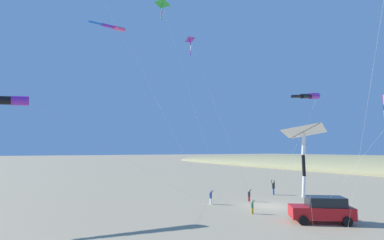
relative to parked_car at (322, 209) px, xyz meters
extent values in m
plane|color=tan|center=(1.38, 6.87, -0.95)|extent=(600.00, 600.00, 0.00)
cube|color=red|center=(-0.08, 0.06, -0.20)|extent=(4.56, 4.03, 0.84)
cube|color=black|center=(0.20, -0.14, 0.56)|extent=(3.04, 2.84, 0.68)
cylinder|color=black|center=(-1.81, 0.17, -0.62)|extent=(0.66, 0.57, 0.66)
cylinder|color=black|center=(-0.71, 1.67, -0.62)|extent=(0.66, 0.57, 0.66)
cylinder|color=black|center=(0.55, -1.55, -0.62)|extent=(0.66, 0.57, 0.66)
cylinder|color=black|center=(1.65, -0.06, -0.62)|extent=(0.66, 0.57, 0.66)
cube|color=purple|center=(2.28, -0.41, -0.77)|extent=(0.60, 0.40, 0.36)
cube|color=white|center=(2.28, -0.41, -0.56)|extent=(0.62, 0.42, 0.06)
cube|color=#335199|center=(6.84, 11.68, -0.59)|extent=(0.27, 0.31, 0.72)
cylinder|color=#232328|center=(6.84, 11.68, 0.07)|extent=(0.45, 0.45, 0.60)
sphere|color=tan|center=(6.84, 11.68, 0.48)|extent=(0.23, 0.23, 0.23)
cylinder|color=#232328|center=(6.79, 11.88, 0.52)|extent=(0.27, 0.36, 0.45)
cylinder|color=#232328|center=(7.04, 11.72, 0.52)|extent=(0.27, 0.36, 0.45)
cube|color=#B72833|center=(1.35, 9.60, -0.69)|extent=(0.21, 0.22, 0.53)
cylinder|color=#232328|center=(1.35, 9.60, -0.21)|extent=(0.34, 0.34, 0.44)
sphere|color=tan|center=(1.35, 9.60, 0.09)|extent=(0.17, 0.17, 0.17)
cylinder|color=#232328|center=(1.51, 9.59, 0.12)|extent=(0.22, 0.24, 0.33)
cylinder|color=#232328|center=(1.34, 9.45, 0.12)|extent=(0.22, 0.24, 0.33)
cube|color=gold|center=(-2.38, 4.86, -0.71)|extent=(0.21, 0.15, 0.49)
cylinder|color=#3D7F51|center=(-2.38, 4.86, -0.26)|extent=(0.28, 0.28, 0.40)
sphere|color=tan|center=(-2.38, 4.86, 0.01)|extent=(0.15, 0.15, 0.15)
cylinder|color=#3D7F51|center=(-2.25, 4.93, 0.04)|extent=(0.25, 0.14, 0.30)
cylinder|color=#3D7F51|center=(-2.32, 4.74, 0.04)|extent=(0.25, 0.14, 0.30)
cube|color=silver|center=(-2.93, 10.25, -0.67)|extent=(0.18, 0.25, 0.57)
cylinder|color=#335199|center=(-2.93, 10.25, -0.14)|extent=(0.34, 0.34, 0.47)
sphere|color=#A37551|center=(-2.93, 10.25, 0.18)|extent=(0.18, 0.18, 0.18)
cylinder|color=#335199|center=(-2.78, 10.18, 0.22)|extent=(0.17, 0.30, 0.36)
cylinder|color=#335199|center=(-3.00, 10.10, 0.22)|extent=(0.17, 0.30, 0.36)
cylinder|color=purple|center=(4.22, 3.60, 9.28)|extent=(1.80, 0.97, 0.79)
cylinder|color=black|center=(2.63, 3.21, 9.06)|extent=(1.74, 0.81, 0.63)
cylinder|color=black|center=(1.05, 2.81, 8.84)|extent=(1.68, 0.65, 0.48)
cylinder|color=white|center=(5.22, 7.00, 4.15)|extent=(0.44, 6.41, 10.21)
pyramid|color=green|center=(-7.37, 12.29, 19.21)|extent=(1.32, 0.88, 0.51)
cylinder|color=black|center=(-7.37, 12.26, 19.14)|extent=(0.08, 1.03, 0.54)
cylinder|color=green|center=(-7.38, 12.28, 18.80)|extent=(0.13, 0.16, 0.58)
cylinder|color=red|center=(-7.42, 12.31, 18.22)|extent=(0.16, 0.10, 0.58)
cylinder|color=green|center=(-7.45, 12.28, 17.65)|extent=(0.13, 0.16, 0.58)
cylinder|color=white|center=(-4.34, 11.34, 9.07)|extent=(6.06, 1.86, 20.05)
cylinder|color=#EF4C93|center=(-10.59, 16.56, 17.43)|extent=(1.68, 1.21, 0.71)
cylinder|color=purple|center=(-12.00, 15.76, 17.13)|extent=(1.60, 1.10, 0.59)
cylinder|color=blue|center=(-13.40, 14.95, 16.84)|extent=(1.53, 0.98, 0.48)
cylinder|color=white|center=(-6.02, 14.80, 8.26)|extent=(7.75, 4.34, 18.42)
pyramid|color=purple|center=(-7.81, 5.74, 13.18)|extent=(1.09, 1.13, 0.32)
cylinder|color=black|center=(-7.80, 5.72, 13.13)|extent=(0.64, 0.55, 0.32)
cylinder|color=purple|center=(-7.78, 5.70, 12.87)|extent=(0.12, 0.14, 0.44)
cylinder|color=white|center=(-7.76, 5.66, 12.44)|extent=(0.10, 0.11, 0.43)
cylinder|color=purple|center=(-7.78, 5.67, 12.01)|extent=(0.14, 0.12, 0.44)
cylinder|color=white|center=(-4.42, 5.87, 6.07)|extent=(6.78, 0.30, 14.05)
cylinder|color=white|center=(-3.42, -5.47, 5.98)|extent=(7.59, 7.57, 13.87)
pyramid|color=white|center=(-12.09, -8.62, 4.89)|extent=(1.40, 0.95, 0.45)
cylinder|color=black|center=(-12.09, -8.65, 4.81)|extent=(0.08, 1.16, 0.43)
cylinder|color=white|center=(-12.08, -8.61, 4.44)|extent=(0.13, 0.18, 0.62)
cylinder|color=black|center=(-12.05, -8.57, 3.83)|extent=(0.17, 0.15, 0.62)
cylinder|color=white|center=(-12.04, -8.53, 3.21)|extent=(0.12, 0.16, 0.62)
cylinder|color=white|center=(-7.29, -4.92, 1.91)|extent=(9.60, 7.47, 5.72)
cylinder|color=black|center=(-1.15, -5.23, 6.71)|extent=(0.02, 0.02, 1.46)
cylinder|color=white|center=(-0.05, -2.09, 2.51)|extent=(2.07, 7.08, 6.93)
cylinder|color=purple|center=(-19.43, 13.78, 8.35)|extent=(1.35, 0.86, 0.84)
cylinder|color=black|center=(-20.70, 13.85, 8.29)|extent=(1.34, 0.78, 0.75)
cylinder|color=white|center=(-11.11, 12.01, 3.61)|extent=(15.38, 3.46, 9.13)
cylinder|color=white|center=(-8.81, 11.47, 9.93)|extent=(11.22, 4.01, 21.76)
camera|label=1|loc=(-19.20, -14.54, 4.27)|focal=27.94mm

